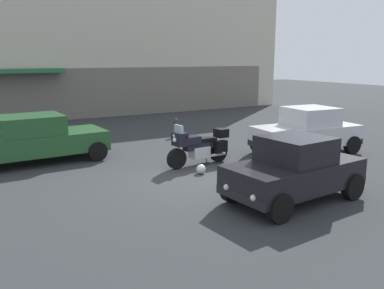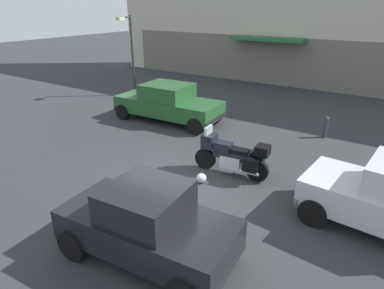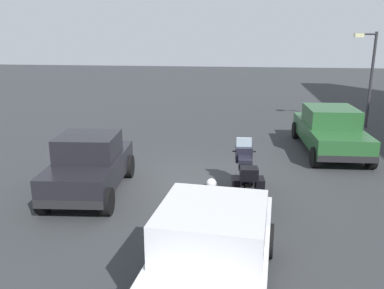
{
  "view_description": "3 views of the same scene",
  "coord_description": "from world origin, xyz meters",
  "views": [
    {
      "loc": [
        -5.69,
        -9.17,
        3.34
      ],
      "look_at": [
        -0.05,
        0.58,
        0.93
      ],
      "focal_mm": 37.95,
      "sensor_mm": 36.0,
      "label": 1
    },
    {
      "loc": [
        4.6,
        -6.35,
        4.62
      ],
      "look_at": [
        0.12,
        0.46,
        1.18
      ],
      "focal_mm": 31.37,
      "sensor_mm": 36.0,
      "label": 2
    },
    {
      "loc": [
        10.25,
        1.41,
        4.02
      ],
      "look_at": [
        -0.01,
        0.09,
        1.12
      ],
      "focal_mm": 37.25,
      "sensor_mm": 36.0,
      "label": 3
    }
  ],
  "objects": [
    {
      "name": "bollard_curbside",
      "position": [
        2.32,
        6.07,
        0.43
      ],
      "size": [
        0.16,
        0.16,
        0.81
      ],
      "color": "#333338",
      "rests_on": "ground"
    },
    {
      "name": "car_compact_side",
      "position": [
        1.0,
        -2.42,
        0.77
      ],
      "size": [
        3.57,
        1.95,
        1.56
      ],
      "rotation": [
        0.0,
        0.0,
        3.22
      ],
      "color": "black",
      "rests_on": "ground"
    },
    {
      "name": "motorcycle",
      "position": [
        0.78,
        1.54,
        0.62
      ],
      "size": [
        2.26,
        0.8,
        1.36
      ],
      "rotation": [
        0.0,
        0.0,
        3.22
      ],
      "color": "black",
      "rests_on": "ground"
    },
    {
      "name": "car_sedan_far",
      "position": [
        -3.71,
        4.45,
        0.78
      ],
      "size": [
        4.64,
        2.09,
        1.56
      ],
      "rotation": [
        0.0,
        0.0,
        3.19
      ],
      "color": "#235128",
      "rests_on": "ground"
    },
    {
      "name": "ground_plane",
      "position": [
        0.0,
        0.0,
        0.0
      ],
      "size": [
        80.0,
        80.0,
        0.0
      ],
      "primitive_type": "plane",
      "color": "#2D3033"
    },
    {
      "name": "building_facade_rear",
      "position": [
        -0.0,
        14.66,
        5.3
      ],
      "size": [
        28.44,
        3.4,
        10.69
      ],
      "color": "beige",
      "rests_on": "ground"
    },
    {
      "name": "car_hatchback_near",
      "position": [
        4.94,
        1.04,
        0.81
      ],
      "size": [
        3.97,
        2.08,
        1.64
      ],
      "rotation": [
        0.0,
        0.0,
        3.06
      ],
      "color": "silver",
      "rests_on": "ground"
    },
    {
      "name": "helmet",
      "position": [
        0.3,
        0.65,
        0.14
      ],
      "size": [
        0.28,
        0.28,
        0.28
      ],
      "primitive_type": "sphere",
      "color": "silver",
      "rests_on": "ground"
    }
  ]
}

